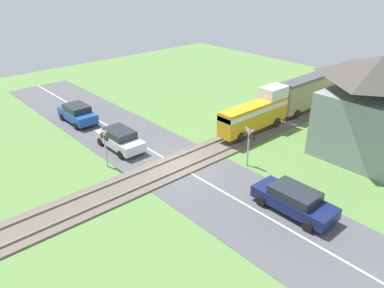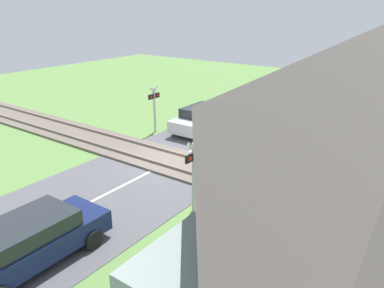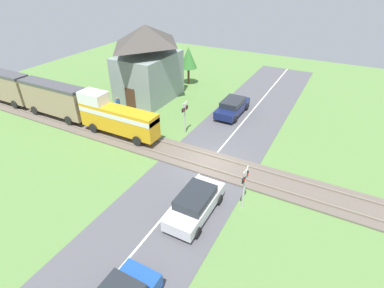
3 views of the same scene
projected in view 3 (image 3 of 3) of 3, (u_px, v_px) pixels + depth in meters
name	position (u px, v px, depth m)	size (l,w,h in m)	color
ground_plane	(209.00, 163.00, 20.80)	(60.00, 60.00, 0.00)	#5B8442
road_surface	(209.00, 163.00, 20.80)	(48.00, 6.40, 0.02)	#515156
track_bed	(209.00, 162.00, 20.77)	(2.80, 48.00, 0.24)	#665B51
train	(53.00, 99.00, 25.76)	(1.58, 20.70, 3.18)	gold
car_near_crossing	(195.00, 203.00, 16.23)	(4.28, 1.88, 1.49)	silver
car_far_side	(233.00, 107.00, 27.07)	(4.54, 1.96, 1.43)	#141E4C
crossing_signal_west_approach	(245.00, 183.00, 16.18)	(0.90, 0.18, 2.74)	#B7B7B7
crossing_signal_east_approach	(185.00, 113.00, 23.57)	(0.90, 0.18, 2.74)	#B7B7B7
station_building	(148.00, 64.00, 28.81)	(6.63, 4.85, 7.13)	gray
pedestrian_by_station	(118.00, 106.00, 27.39)	(0.38, 0.38, 1.52)	#2D4C8E
tree_by_station	(188.00, 58.00, 32.71)	(1.88, 1.88, 4.12)	brown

